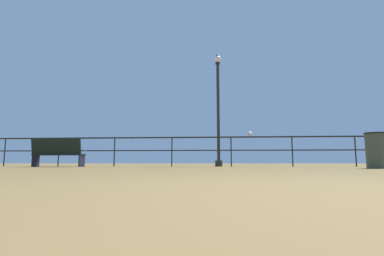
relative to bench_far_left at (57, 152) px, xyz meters
The scene contains 6 objects.
ground_plane 9.99m from the bench_far_left, 52.80° to the right, with size 60.00×60.00×0.00m, color brown.
pier_railing 6.11m from the bench_far_left, ahead, with size 21.75×0.05×1.09m.
bench_far_left is the anchor object (origin of this frame).
lamppost_center 5.98m from the bench_far_left, 11.80° to the left, with size 0.28×0.28×4.36m.
seagull_on_rail 6.82m from the bench_far_left, ahead, with size 0.17×0.44×0.21m.
trash_bin 9.75m from the bench_far_left, 10.39° to the right, with size 0.48×0.48×0.93m.
Camera 1 is at (-0.63, -1.52, 0.17)m, focal length 26.56 mm.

